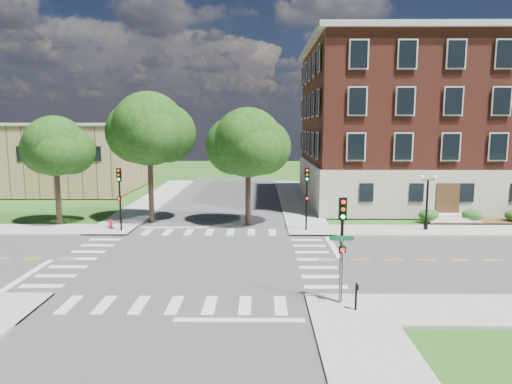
{
  "coord_description": "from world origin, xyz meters",
  "views": [
    {
      "loc": [
        3.88,
        -26.85,
        8.01
      ],
      "look_at": [
        3.56,
        6.68,
        3.2
      ],
      "focal_mm": 32.0,
      "sensor_mm": 36.0,
      "label": 1
    }
  ],
  "objects_px": {
    "traffic_signal_se": "(342,236)",
    "push_button_post": "(356,295)",
    "fire_hydrant": "(111,224)",
    "traffic_signal_ne": "(307,191)",
    "twin_lamp_west": "(427,199)",
    "street_sign_pole": "(341,256)",
    "traffic_signal_nw": "(120,191)"
  },
  "relations": [
    {
      "from": "traffic_signal_ne",
      "to": "traffic_signal_se",
      "type": "bearing_deg",
      "value": -89.6
    },
    {
      "from": "traffic_signal_ne",
      "to": "push_button_post",
      "type": "bearing_deg",
      "value": -87.7
    },
    {
      "from": "traffic_signal_nw",
      "to": "push_button_post",
      "type": "height_order",
      "value": "traffic_signal_nw"
    },
    {
      "from": "twin_lamp_west",
      "to": "push_button_post",
      "type": "height_order",
      "value": "twin_lamp_west"
    },
    {
      "from": "traffic_signal_se",
      "to": "street_sign_pole",
      "type": "height_order",
      "value": "traffic_signal_se"
    },
    {
      "from": "traffic_signal_nw",
      "to": "fire_hydrant",
      "type": "relative_size",
      "value": 6.4
    },
    {
      "from": "traffic_signal_nw",
      "to": "push_button_post",
      "type": "distance_m",
      "value": 21.33
    },
    {
      "from": "traffic_signal_se",
      "to": "fire_hydrant",
      "type": "xyz_separation_m",
      "value": [
        -15.3,
        14.91,
        -2.72
      ]
    },
    {
      "from": "street_sign_pole",
      "to": "fire_hydrant",
      "type": "bearing_deg",
      "value": 135.48
    },
    {
      "from": "push_button_post",
      "to": "fire_hydrant",
      "type": "height_order",
      "value": "push_button_post"
    },
    {
      "from": "twin_lamp_west",
      "to": "street_sign_pole",
      "type": "height_order",
      "value": "twin_lamp_west"
    },
    {
      "from": "traffic_signal_nw",
      "to": "twin_lamp_west",
      "type": "distance_m",
      "value": 23.54
    },
    {
      "from": "traffic_signal_se",
      "to": "fire_hydrant",
      "type": "bearing_deg",
      "value": 135.74
    },
    {
      "from": "traffic_signal_se",
      "to": "fire_hydrant",
      "type": "relative_size",
      "value": 6.4
    },
    {
      "from": "twin_lamp_west",
      "to": "street_sign_pole",
      "type": "bearing_deg",
      "value": -121.53
    },
    {
      "from": "street_sign_pole",
      "to": "push_button_post",
      "type": "height_order",
      "value": "street_sign_pole"
    },
    {
      "from": "traffic_signal_se",
      "to": "traffic_signal_nw",
      "type": "relative_size",
      "value": 1.0
    },
    {
      "from": "traffic_signal_se",
      "to": "street_sign_pole",
      "type": "distance_m",
      "value": 0.88
    },
    {
      "from": "traffic_signal_se",
      "to": "push_button_post",
      "type": "distance_m",
      "value": 2.6
    },
    {
      "from": "street_sign_pole",
      "to": "push_button_post",
      "type": "xyz_separation_m",
      "value": [
        0.54,
        -0.77,
        -1.51
      ]
    },
    {
      "from": "traffic_signal_ne",
      "to": "twin_lamp_west",
      "type": "bearing_deg",
      "value": 2.22
    },
    {
      "from": "push_button_post",
      "to": "fire_hydrant",
      "type": "distance_m",
      "value": 22.36
    },
    {
      "from": "twin_lamp_west",
      "to": "street_sign_pole",
      "type": "relative_size",
      "value": 1.36
    },
    {
      "from": "traffic_signal_se",
      "to": "traffic_signal_ne",
      "type": "bearing_deg",
      "value": 90.4
    },
    {
      "from": "street_sign_pole",
      "to": "traffic_signal_nw",
      "type": "bearing_deg",
      "value": 134.82
    },
    {
      "from": "traffic_signal_se",
      "to": "traffic_signal_ne",
      "type": "relative_size",
      "value": 1.0
    },
    {
      "from": "traffic_signal_se",
      "to": "traffic_signal_nw",
      "type": "bearing_deg",
      "value": 135.08
    },
    {
      "from": "push_button_post",
      "to": "street_sign_pole",
      "type": "bearing_deg",
      "value": 125.06
    },
    {
      "from": "street_sign_pole",
      "to": "traffic_signal_se",
      "type": "bearing_deg",
      "value": 78.82
    },
    {
      "from": "twin_lamp_west",
      "to": "traffic_signal_se",
      "type": "bearing_deg",
      "value": -121.65
    },
    {
      "from": "fire_hydrant",
      "to": "traffic_signal_se",
      "type": "bearing_deg",
      "value": -44.26
    },
    {
      "from": "street_sign_pole",
      "to": "push_button_post",
      "type": "bearing_deg",
      "value": -54.94
    }
  ]
}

